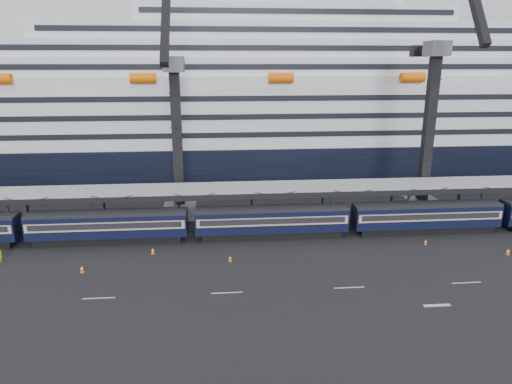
% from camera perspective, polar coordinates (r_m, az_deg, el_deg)
% --- Properties ---
extents(ground, '(260.00, 260.00, 0.00)m').
position_cam_1_polar(ground, '(50.54, 12.52, -9.39)').
color(ground, black).
rests_on(ground, ground).
extents(lane_markings, '(111.00, 4.27, 0.02)m').
position_cam_1_polar(lane_markings, '(49.32, 23.61, -11.08)').
color(lane_markings, beige).
rests_on(lane_markings, ground).
extents(train, '(133.05, 3.00, 4.05)m').
position_cam_1_polar(train, '(57.61, 5.30, -3.48)').
color(train, black).
rests_on(train, ground).
extents(canopy, '(130.00, 6.25, 5.53)m').
position_cam_1_polar(canopy, '(61.40, 8.99, 0.60)').
color(canopy, gray).
rests_on(canopy, ground).
extents(cruise_ship, '(214.09, 28.84, 34.00)m').
position_cam_1_polar(cruise_ship, '(90.87, 3.69, 10.29)').
color(cruise_ship, black).
rests_on(cruise_ship, ground).
extents(crane_dark_near, '(4.50, 17.75, 35.08)m').
position_cam_1_polar(crane_dark_near, '(62.95, -9.89, 7.16)').
color(crane_dark_near, '#474A4E').
rests_on(crane_dark_near, ground).
extents(crane_dark_mid, '(4.50, 18.24, 39.64)m').
position_cam_1_polar(crane_dark_mid, '(68.28, 21.01, 8.24)').
color(crane_dark_mid, '#474A4E').
rests_on(crane_dark_mid, ground).
extents(traffic_cone_b, '(0.42, 0.42, 0.84)m').
position_cam_1_polar(traffic_cone_b, '(51.83, -20.94, -8.95)').
color(traffic_cone_b, '#FF6508').
rests_on(traffic_cone_b, ground).
extents(traffic_cone_c, '(0.41, 0.41, 0.81)m').
position_cam_1_polar(traffic_cone_c, '(54.22, -12.78, -7.14)').
color(traffic_cone_c, '#FF6508').
rests_on(traffic_cone_c, ground).
extents(traffic_cone_d, '(0.37, 0.37, 0.74)m').
position_cam_1_polar(traffic_cone_d, '(51.08, -3.26, -8.27)').
color(traffic_cone_d, '#FF6508').
rests_on(traffic_cone_d, ground).
extents(traffic_cone_e, '(0.36, 0.36, 0.73)m').
position_cam_1_polar(traffic_cone_e, '(59.09, 20.43, -5.86)').
color(traffic_cone_e, '#FF6508').
rests_on(traffic_cone_e, ground).
extents(traffic_cone_f, '(0.41, 0.41, 0.82)m').
position_cam_1_polar(traffic_cone_f, '(60.11, 28.97, -6.50)').
color(traffic_cone_f, '#FF6508').
rests_on(traffic_cone_f, ground).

